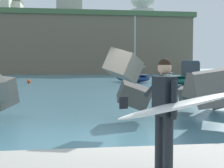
{
  "coord_description": "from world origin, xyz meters",
  "views": [
    {
      "loc": [
        -0.82,
        -7.94,
        1.9
      ],
      "look_at": [
        0.29,
        0.5,
        1.4
      ],
      "focal_mm": 49.25,
      "sensor_mm": 36.0,
      "label": 1
    }
  ],
  "objects_px": {
    "mooring_buoy_inner": "(29,81)",
    "station_building_central": "(1,8)",
    "surfer_with_board": "(170,107)",
    "radar_dome": "(143,1)",
    "boat_mid_right": "(132,78)",
    "boat_near_right": "(193,78)",
    "station_building_west": "(69,6)",
    "station_building_east": "(15,12)",
    "boat_near_centre": "(166,73)"
  },
  "relations": [
    {
      "from": "boat_near_right",
      "to": "station_building_west",
      "type": "height_order",
      "value": "station_building_west"
    },
    {
      "from": "boat_near_right",
      "to": "station_building_central",
      "type": "xyz_separation_m",
      "value": [
        -31.29,
        61.35,
        17.51
      ]
    },
    {
      "from": "mooring_buoy_inner",
      "to": "station_building_central",
      "type": "xyz_separation_m",
      "value": [
        -14.72,
        55.59,
        18.04
      ]
    },
    {
      "from": "boat_near_centre",
      "to": "boat_near_right",
      "type": "height_order",
      "value": "boat_near_right"
    },
    {
      "from": "boat_near_right",
      "to": "boat_mid_right",
      "type": "height_order",
      "value": "boat_mid_right"
    },
    {
      "from": "mooring_buoy_inner",
      "to": "station_building_east",
      "type": "relative_size",
      "value": 0.07
    },
    {
      "from": "radar_dome",
      "to": "station_building_west",
      "type": "height_order",
      "value": "radar_dome"
    },
    {
      "from": "surfer_with_board",
      "to": "station_building_west",
      "type": "distance_m",
      "value": 80.56
    },
    {
      "from": "boat_near_right",
      "to": "station_building_west",
      "type": "relative_size",
      "value": 0.69
    },
    {
      "from": "station_building_west",
      "to": "station_building_east",
      "type": "height_order",
      "value": "station_building_west"
    },
    {
      "from": "boat_near_centre",
      "to": "station_building_east",
      "type": "relative_size",
      "value": 0.68
    },
    {
      "from": "surfer_with_board",
      "to": "radar_dome",
      "type": "height_order",
      "value": "radar_dome"
    },
    {
      "from": "mooring_buoy_inner",
      "to": "boat_mid_right",
      "type": "bearing_deg",
      "value": 5.26
    },
    {
      "from": "station_building_central",
      "to": "station_building_east",
      "type": "bearing_deg",
      "value": 58.52
    },
    {
      "from": "station_building_central",
      "to": "station_building_east",
      "type": "relative_size",
      "value": 1.27
    },
    {
      "from": "boat_near_centre",
      "to": "boat_near_right",
      "type": "distance_m",
      "value": 22.77
    },
    {
      "from": "mooring_buoy_inner",
      "to": "station_building_central",
      "type": "bearing_deg",
      "value": 104.83
    },
    {
      "from": "boat_mid_right",
      "to": "station_building_east",
      "type": "distance_m",
      "value": 66.1
    },
    {
      "from": "mooring_buoy_inner",
      "to": "station_building_west",
      "type": "bearing_deg",
      "value": 85.0
    },
    {
      "from": "station_building_west",
      "to": "boat_near_centre",
      "type": "bearing_deg",
      "value": -62.55
    },
    {
      "from": "boat_near_centre",
      "to": "boat_mid_right",
      "type": "bearing_deg",
      "value": -120.18
    },
    {
      "from": "mooring_buoy_inner",
      "to": "boat_near_centre",
      "type": "bearing_deg",
      "value": 38.51
    },
    {
      "from": "station_building_central",
      "to": "boat_mid_right",
      "type": "bearing_deg",
      "value": -64.02
    },
    {
      "from": "boat_mid_right",
      "to": "station_building_west",
      "type": "bearing_deg",
      "value": 99.08
    },
    {
      "from": "boat_near_centre",
      "to": "mooring_buoy_inner",
      "type": "height_order",
      "value": "boat_near_centre"
    },
    {
      "from": "boat_near_right",
      "to": "mooring_buoy_inner",
      "type": "xyz_separation_m",
      "value": [
        -16.58,
        5.76,
        -0.52
      ]
    },
    {
      "from": "station_building_west",
      "to": "surfer_with_board",
      "type": "bearing_deg",
      "value": -88.62
    },
    {
      "from": "surfer_with_board",
      "to": "station_building_central",
      "type": "bearing_deg",
      "value": 103.67
    },
    {
      "from": "surfer_with_board",
      "to": "boat_near_centre",
      "type": "bearing_deg",
      "value": 72.55
    },
    {
      "from": "surfer_with_board",
      "to": "boat_near_right",
      "type": "xyz_separation_m",
      "value": [
        10.43,
        24.45,
        -0.53
      ]
    },
    {
      "from": "surfer_with_board",
      "to": "station_building_central",
      "type": "height_order",
      "value": "station_building_central"
    },
    {
      "from": "boat_mid_right",
      "to": "station_building_east",
      "type": "relative_size",
      "value": 1.21
    },
    {
      "from": "station_building_central",
      "to": "radar_dome",
      "type": "bearing_deg",
      "value": -9.98
    },
    {
      "from": "surfer_with_board",
      "to": "radar_dome",
      "type": "relative_size",
      "value": 0.22
    },
    {
      "from": "boat_near_right",
      "to": "station_building_east",
      "type": "bearing_deg",
      "value": 113.28
    },
    {
      "from": "mooring_buoy_inner",
      "to": "station_building_central",
      "type": "height_order",
      "value": "station_building_central"
    },
    {
      "from": "surfer_with_board",
      "to": "mooring_buoy_inner",
      "type": "distance_m",
      "value": 30.85
    },
    {
      "from": "boat_mid_right",
      "to": "station_building_central",
      "type": "bearing_deg",
      "value": 115.98
    },
    {
      "from": "boat_near_right",
      "to": "mooring_buoy_inner",
      "type": "relative_size",
      "value": 11.62
    },
    {
      "from": "station_building_central",
      "to": "station_building_east",
      "type": "height_order",
      "value": "station_building_central"
    },
    {
      "from": "boat_near_centre",
      "to": "mooring_buoy_inner",
      "type": "bearing_deg",
      "value": -141.49
    },
    {
      "from": "boat_near_right",
      "to": "station_building_east",
      "type": "height_order",
      "value": "station_building_east"
    },
    {
      "from": "boat_mid_right",
      "to": "radar_dome",
      "type": "xyz_separation_m",
      "value": [
        12.35,
        47.65,
        19.3
      ]
    },
    {
      "from": "surfer_with_board",
      "to": "station_building_west",
      "type": "relative_size",
      "value": 0.28
    },
    {
      "from": "radar_dome",
      "to": "boat_near_right",
      "type": "bearing_deg",
      "value": -97.95
    },
    {
      "from": "boat_near_right",
      "to": "station_building_west",
      "type": "bearing_deg",
      "value": 102.78
    },
    {
      "from": "boat_mid_right",
      "to": "station_building_east",
      "type": "bearing_deg",
      "value": 111.8
    },
    {
      "from": "station_building_central",
      "to": "mooring_buoy_inner",
      "type": "bearing_deg",
      "value": -75.17
    },
    {
      "from": "boat_near_centre",
      "to": "mooring_buoy_inner",
      "type": "distance_m",
      "value": 26.67
    },
    {
      "from": "boat_near_right",
      "to": "station_building_east",
      "type": "xyz_separation_m",
      "value": [
        -28.42,
        66.05,
        17.22
      ]
    }
  ]
}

